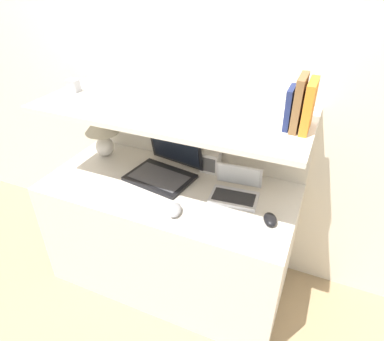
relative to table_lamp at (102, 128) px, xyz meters
name	(u,v)px	position (x,y,z in m)	size (l,w,h in m)	color
ground_plane	(148,314)	(0.54, -0.50, -0.92)	(12.00, 12.00, 0.00)	#9E8460
wall_back	(195,85)	(0.54, 0.23, 0.28)	(6.00, 0.05, 2.40)	silver
desk	(170,235)	(0.54, -0.17, -0.56)	(1.44, 0.66, 0.73)	silver
back_riser	(192,178)	(0.54, 0.18, -0.34)	(1.44, 0.04, 1.15)	silver
shelf	(171,110)	(0.54, -0.10, 0.25)	(1.44, 0.60, 0.03)	silver
table_lamp	(102,128)	(0.00, 0.00, 0.00)	(0.22, 0.22, 0.30)	white
laptop_large	(165,166)	(0.47, -0.06, -0.13)	(0.42, 0.38, 0.29)	black
laptop_small	(236,190)	(0.92, -0.10, -0.16)	(0.27, 0.23, 0.16)	silver
computer_mouse	(175,210)	(0.68, -0.36, -0.17)	(0.09, 0.13, 0.04)	#99999E
second_mouse	(270,219)	(1.14, -0.24, -0.17)	(0.10, 0.12, 0.04)	black
router_box	(211,162)	(0.70, 0.09, -0.13)	(0.11, 0.09, 0.13)	white
book_orange	(309,106)	(1.21, -0.10, 0.37)	(0.04, 0.18, 0.22)	orange
book_brown	(299,103)	(1.17, -0.10, 0.38)	(0.03, 0.16, 0.24)	brown
book_navy	(290,108)	(1.13, -0.10, 0.35)	(0.03, 0.13, 0.19)	navy
shelf_gadget	(73,86)	(-0.08, -0.10, 0.30)	(0.06, 0.05, 0.07)	#99999E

